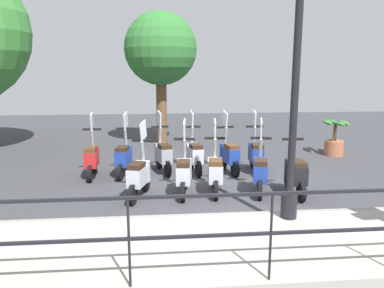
% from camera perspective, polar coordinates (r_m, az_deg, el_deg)
% --- Properties ---
extents(ground_plane, '(28.00, 28.00, 0.00)m').
position_cam_1_polar(ground_plane, '(8.56, 3.48, -6.12)').
color(ground_plane, '#38383D').
extents(promenade_walkway, '(2.20, 20.00, 0.15)m').
position_cam_1_polar(promenade_walkway, '(5.65, 8.46, -14.89)').
color(promenade_walkway, '#A39E93').
rests_on(promenade_walkway, ground_plane).
extents(fence_railing, '(0.04, 16.03, 1.07)m').
position_cam_1_polar(fence_railing, '(4.39, 12.03, -11.03)').
color(fence_railing, black).
rests_on(fence_railing, promenade_walkway).
extents(lamp_post_near, '(0.26, 0.90, 4.56)m').
position_cam_1_polar(lamp_post_near, '(6.07, 15.40, 7.35)').
color(lamp_post_near, black).
rests_on(lamp_post_near, promenade_walkway).
extents(tree_distant, '(2.45, 2.45, 4.48)m').
position_cam_1_polar(tree_distant, '(12.98, -4.80, 14.13)').
color(tree_distant, brown).
rests_on(tree_distant, ground_plane).
extents(potted_palm, '(1.06, 0.66, 1.05)m').
position_cam_1_polar(potted_palm, '(12.07, 20.86, 0.45)').
color(potted_palm, '#9E5B3D').
rests_on(potted_palm, ground_plane).
extents(scooter_near_0, '(1.23, 0.44, 1.54)m').
position_cam_1_polar(scooter_near_0, '(7.97, 15.49, -4.21)').
color(scooter_near_0, black).
rests_on(scooter_near_0, ground_plane).
extents(scooter_near_1, '(1.21, 0.52, 1.54)m').
position_cam_1_polar(scooter_near_1, '(7.93, 10.33, -4.07)').
color(scooter_near_1, black).
rests_on(scooter_near_1, ground_plane).
extents(scooter_near_2, '(1.23, 0.44, 1.54)m').
position_cam_1_polar(scooter_near_2, '(7.80, 3.55, -4.15)').
color(scooter_near_2, black).
rests_on(scooter_near_2, ground_plane).
extents(scooter_near_3, '(1.23, 0.44, 1.54)m').
position_cam_1_polar(scooter_near_3, '(7.69, -1.24, -4.36)').
color(scooter_near_3, black).
rests_on(scooter_near_3, ground_plane).
extents(scooter_near_4, '(1.20, 0.53, 1.54)m').
position_cam_1_polar(scooter_near_4, '(7.59, -8.07, -4.68)').
color(scooter_near_4, black).
rests_on(scooter_near_4, ground_plane).
extents(scooter_far_0, '(1.23, 0.44, 1.54)m').
position_cam_1_polar(scooter_far_0, '(9.53, 9.69, -1.45)').
color(scooter_far_0, black).
rests_on(scooter_far_0, ground_plane).
extents(scooter_far_1, '(1.22, 0.48, 1.54)m').
position_cam_1_polar(scooter_far_1, '(9.36, 5.67, -1.57)').
color(scooter_far_1, black).
rests_on(scooter_far_1, ground_plane).
extents(scooter_far_2, '(1.23, 0.46, 1.54)m').
position_cam_1_polar(scooter_far_2, '(9.35, 0.39, -1.54)').
color(scooter_far_2, black).
rests_on(scooter_far_2, ground_plane).
extents(scooter_far_3, '(1.21, 0.52, 1.54)m').
position_cam_1_polar(scooter_far_3, '(9.38, -4.42, -1.53)').
color(scooter_far_3, black).
rests_on(scooter_far_3, ground_plane).
extents(scooter_far_4, '(1.23, 0.45, 1.54)m').
position_cam_1_polar(scooter_far_4, '(9.21, -10.36, -1.92)').
color(scooter_far_4, black).
rests_on(scooter_far_4, ground_plane).
extents(scooter_far_5, '(1.23, 0.44, 1.54)m').
position_cam_1_polar(scooter_far_5, '(9.27, -15.03, -2.04)').
color(scooter_far_5, black).
rests_on(scooter_far_5, ground_plane).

